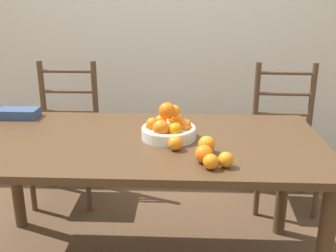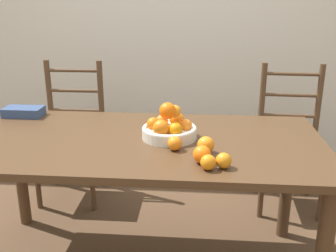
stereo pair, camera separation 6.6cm
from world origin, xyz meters
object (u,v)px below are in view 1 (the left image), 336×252
Objects in this scene: fruit_bowl at (169,127)px; orange_loose_1 at (204,154)px; orange_loose_2 at (207,144)px; orange_loose_0 at (175,143)px; chair_right at (284,140)px; orange_loose_4 at (211,162)px; book_stack at (19,113)px; orange_loose_3 at (226,160)px; chair_left at (66,136)px.

orange_loose_1 is (0.16, -0.29, -0.02)m from fruit_bowl.
fruit_bowl reaches higher than orange_loose_2.
chair_right is (0.72, 0.91, -0.31)m from orange_loose_0.
orange_loose_0 reaches higher than orange_loose_4.
orange_loose_4 is 0.29× the size of book_stack.
orange_loose_3 is at bearing -29.38° from book_stack.
chair_right is (0.60, 1.04, -0.31)m from orange_loose_1.
orange_loose_3 is 0.29× the size of book_stack.
chair_left is at bearing 132.78° from orange_loose_3.
chair_left and chair_right have the same top height.
orange_loose_1 is 1.24m from chair_right.
fruit_bowl is at bearing 103.69° from orange_loose_0.
fruit_bowl is at bearing 117.75° from orange_loose_4.
fruit_bowl is 0.33m from orange_loose_1.
chair_left reaches higher than fruit_bowl.
orange_loose_2 is at bearing 81.69° from orange_loose_1.
orange_loose_3 is at bearing -65.17° from orange_loose_2.
chair_right is 1.72m from book_stack.
chair_left is 1.00× the size of chair_right.
chair_left is at bearing 131.10° from orange_loose_0.
orange_loose_2 is 0.17m from orange_loose_3.
orange_loose_2 reaches higher than orange_loose_0.
orange_loose_4 is (0.15, -0.20, -0.00)m from orange_loose_0.
orange_loose_4 is (-0.06, -0.02, -0.00)m from orange_loose_3.
chair_right is at bearing 62.59° from orange_loose_4.
orange_loose_2 is (0.14, -0.02, 0.01)m from orange_loose_0.
orange_loose_4 is at bearing -87.20° from orange_loose_2.
orange_loose_4 is at bearing -31.68° from book_stack.
orange_loose_0 is at bearing 126.87° from orange_loose_4.
chair_left is at bearing 135.06° from fruit_bowl.
orange_loose_3 is 0.07m from orange_loose_4.
fruit_bowl reaches higher than orange_loose_0.
orange_loose_0 is 1.02m from book_stack.
orange_loose_2 is 1.14m from chair_right.
fruit_bowl is 0.28× the size of chair_left.
orange_loose_4 is 0.07× the size of chair_left.
orange_loose_2 reaches higher than orange_loose_4.
chair_left reaches higher than orange_loose_3.
chair_left is (-1.00, 1.09, -0.31)m from orange_loose_3.
book_stack is (-1.05, 0.48, -0.01)m from orange_loose_2.
orange_loose_3 is (0.21, -0.17, -0.00)m from orange_loose_0.
orange_loose_1 is 0.08× the size of chair_right.
orange_loose_1 is 0.11m from orange_loose_2.
orange_loose_3 is at bearing -53.14° from fruit_bowl.
book_stack is at bearing 150.62° from orange_loose_3.
chair_right reaches higher than book_stack.
fruit_bowl is 4.20× the size of orange_loose_4.
chair_right is at bearing 57.98° from orange_loose_2.
orange_loose_2 is at bearing -8.73° from orange_loose_0.
orange_loose_3 is at bearing -39.78° from orange_loose_0.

